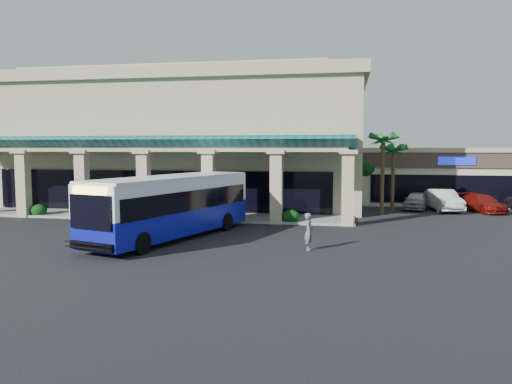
% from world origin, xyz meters
% --- Properties ---
extents(ground, '(110.00, 110.00, 0.00)m').
position_xyz_m(ground, '(0.00, 0.00, 0.00)').
color(ground, black).
extents(main_building, '(30.80, 14.80, 11.35)m').
position_xyz_m(main_building, '(-8.00, 16.00, 5.67)').
color(main_building, tan).
rests_on(main_building, ground).
extents(arcade, '(30.00, 6.20, 5.70)m').
position_xyz_m(arcade, '(-8.00, 6.80, 2.85)').
color(arcade, '#0E5459').
rests_on(arcade, ground).
extents(strip_mall, '(22.50, 12.50, 4.90)m').
position_xyz_m(strip_mall, '(18.00, 24.00, 2.45)').
color(strip_mall, beige).
rests_on(strip_mall, ground).
extents(palm_0, '(2.40, 2.40, 6.60)m').
position_xyz_m(palm_0, '(8.50, 11.00, 3.30)').
color(palm_0, '#175924').
rests_on(palm_0, ground).
extents(palm_1, '(2.40, 2.40, 5.80)m').
position_xyz_m(palm_1, '(9.50, 14.00, 2.90)').
color(palm_1, '#175924').
rests_on(palm_1, ground).
extents(broadleaf_tree, '(2.60, 2.60, 4.81)m').
position_xyz_m(broadleaf_tree, '(7.50, 19.00, 2.41)').
color(broadleaf_tree, black).
rests_on(broadleaf_tree, ground).
extents(transit_bus, '(6.29, 12.35, 3.37)m').
position_xyz_m(transit_bus, '(-3.28, -1.00, 1.68)').
color(transit_bus, '#0F149E').
rests_on(transit_bus, ground).
extents(pedestrian, '(0.43, 0.65, 1.78)m').
position_xyz_m(pedestrian, '(4.19, -2.76, 0.89)').
color(pedestrian, slate).
rests_on(pedestrian, ground).
extents(car_silver, '(2.76, 4.45, 1.42)m').
position_xyz_m(car_silver, '(11.43, 14.77, 0.71)').
color(car_silver, '#9E9DA7').
rests_on(car_silver, ground).
extents(car_white, '(2.56, 5.25, 1.66)m').
position_xyz_m(car_white, '(13.31, 14.14, 0.83)').
color(car_white, white).
rests_on(car_white, ground).
extents(car_red, '(3.28, 4.99, 1.34)m').
position_xyz_m(car_red, '(16.16, 14.00, 0.67)').
color(car_red, maroon).
rests_on(car_red, ground).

